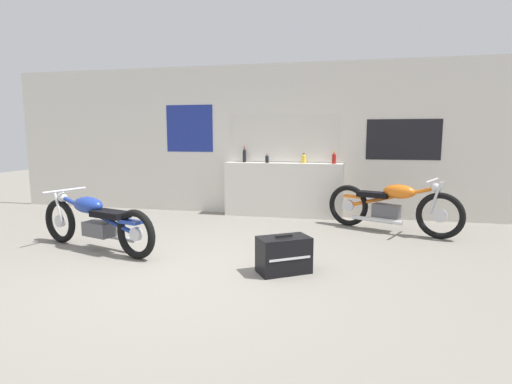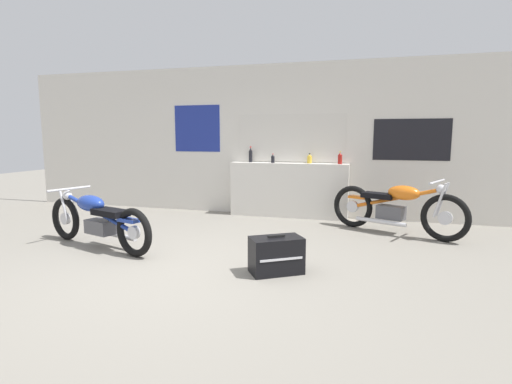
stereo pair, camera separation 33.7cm
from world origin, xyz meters
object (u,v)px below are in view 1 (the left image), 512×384
Objects in this scene: bottle_center at (304,159)px; bottle_right_center at (334,158)px; bottle_leftmost at (244,155)px; motorcycle_blue at (95,221)px; hard_case_black at (284,255)px; bottle_left_center at (267,159)px; motorcycle_orange at (391,205)px.

bottle_right_center is at bearing -4.30° from bottle_center.
bottle_leftmost is 3.15m from motorcycle_blue.
bottle_right_center is at bearing 81.66° from hard_case_black.
bottle_center reaches higher than hard_case_black.
bottle_leftmost is 1.33× the size of bottle_right_center.
bottle_left_center is 0.93× the size of bottle_center.
bottle_center is 1.81m from motorcycle_orange.
bottle_right_center is 4.09m from motorcycle_blue.
motorcycle_blue is at bearing -154.15° from motorcycle_orange.
bottle_right_center is at bearing 137.77° from motorcycle_orange.
bottle_leftmost is 1.63× the size of bottle_center.
bottle_leftmost reaches higher than motorcycle_blue.
bottle_left_center is 2.36m from motorcycle_orange.
motorcycle_blue is 1.04× the size of motorcycle_orange.
bottle_left_center is (0.45, -0.08, -0.06)m from bottle_leftmost.
motorcycle_blue reaches higher than hard_case_black.
motorcycle_blue is (-2.98, -2.70, -0.71)m from bottle_right_center.
motorcycle_orange is 2.61m from hard_case_black.
bottle_leftmost reaches higher than bottle_right_center.
bottle_right_center is 0.35× the size of hard_case_black.
motorcycle_blue is (-1.32, -2.77, -0.74)m from bottle_leftmost.
bottle_leftmost reaches higher than hard_case_black.
bottle_right_center is at bearing -2.09° from bottle_leftmost.
bottle_left_center is at bearing 104.17° from hard_case_black.
bottle_center reaches higher than bottle_left_center.
bottle_right_center reaches higher than hard_case_black.
bottle_center is 0.09× the size of motorcycle_orange.
motorcycle_orange is at bearing -30.81° from bottle_center.
bottle_leftmost reaches higher than bottle_left_center.
bottle_right_center is 3.20m from hard_case_black.
bottle_right_center is at bearing 42.25° from motorcycle_blue.
bottle_leftmost is 0.15× the size of motorcycle_orange.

